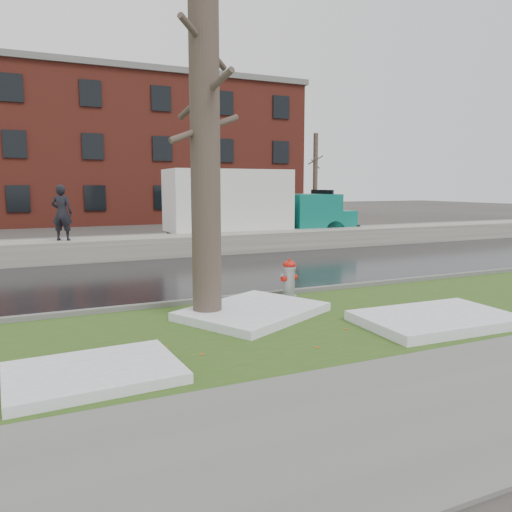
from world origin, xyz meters
name	(u,v)px	position (x,y,z in m)	size (l,w,h in m)	color
ground	(253,311)	(0.00, 0.00, 0.00)	(120.00, 120.00, 0.00)	#47423D
verge	(281,326)	(0.00, -1.25, 0.02)	(60.00, 4.50, 0.04)	#2A4617
sidewalk	(429,407)	(0.00, -5.00, 0.03)	(60.00, 3.00, 0.05)	slate
road	(189,275)	(0.00, 4.50, 0.01)	(60.00, 7.00, 0.03)	black
parking_lot	(132,244)	(0.00, 13.00, 0.01)	(60.00, 9.00, 0.03)	slate
curb	(235,298)	(0.00, 1.00, 0.07)	(60.00, 0.15, 0.14)	slate
snowbank	(155,247)	(0.00, 8.70, 0.38)	(60.00, 1.60, 0.75)	#A5A297
brick_building	(114,153)	(2.00, 30.00, 5.00)	(26.00, 12.00, 10.00)	maroon
bg_tree_right	(315,176)	(16.00, 24.00, 3.33)	(1.40, 1.62, 6.50)	brown
fire_hydrant	(289,277)	(1.17, 0.61, 0.52)	(0.45, 0.41, 0.90)	gray
tree	(205,133)	(-1.06, -0.22, 3.53)	(1.44, 1.69, 6.94)	brown
box_truck	(251,206)	(4.57, 10.39, 1.71)	(9.72, 2.43, 3.24)	black
worker	(62,213)	(-3.09, 8.63, 1.68)	(0.68, 0.44, 1.86)	black
snow_patch_near	(253,311)	(-0.20, -0.44, 0.12)	(2.60, 2.00, 0.16)	white
snow_patch_far	(94,373)	(-3.43, -2.50, 0.11)	(2.20, 1.60, 0.14)	white
snow_patch_side	(436,319)	(2.63, -2.40, 0.13)	(2.80, 1.80, 0.18)	white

